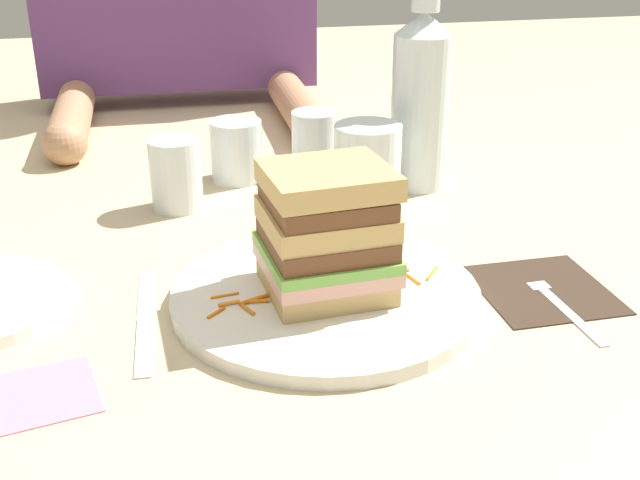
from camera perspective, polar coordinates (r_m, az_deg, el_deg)
ground_plane at (r=0.78m, az=-0.81°, el=-4.55°), size 3.00×3.00×0.00m
main_plate at (r=0.77m, az=0.45°, el=-4.08°), size 0.30×0.30×0.01m
sandwich at (r=0.74m, az=0.49°, el=0.49°), size 0.13×0.13×0.13m
carrot_shred_0 at (r=0.75m, az=-4.49°, el=-4.34°), size 0.02×0.01×0.00m
carrot_shred_1 at (r=0.75m, az=-4.68°, el=-4.21°), size 0.03×0.02×0.00m
carrot_shred_2 at (r=0.77m, az=-6.76°, el=-3.91°), size 0.03×0.01×0.00m
carrot_shred_3 at (r=0.74m, az=-5.12°, el=-4.94°), size 0.01×0.02×0.00m
carrot_shred_4 at (r=0.74m, az=-7.37°, el=-5.12°), size 0.02×0.02×0.00m
carrot_shred_5 at (r=0.75m, az=-6.47°, el=-4.47°), size 0.02×0.01×0.00m
carrot_shred_6 at (r=0.79m, az=6.66°, el=-2.79°), size 0.01×0.02×0.00m
carrot_shred_7 at (r=0.81m, az=5.70°, el=-2.29°), size 0.01×0.03×0.00m
carrot_shred_8 at (r=0.80m, az=5.28°, el=-2.57°), size 0.02×0.03×0.00m
carrot_shred_9 at (r=0.81m, az=7.94°, el=-2.34°), size 0.02×0.03×0.00m
carrot_shred_10 at (r=0.81m, az=5.31°, el=-2.22°), size 0.03×0.00×0.00m
napkin_dark at (r=0.83m, az=15.52°, el=-3.36°), size 0.13×0.13×0.00m
fork at (r=0.81m, az=16.30°, el=-3.87°), size 0.02×0.17×0.00m
knife at (r=0.76m, az=-12.30°, el=-5.60°), size 0.02×0.20×0.00m
juice_glass at (r=0.99m, az=3.38°, el=5.04°), size 0.08×0.08×0.10m
water_bottle at (r=1.05m, az=7.14°, el=9.97°), size 0.07×0.07×0.27m
empty_tumbler_0 at (r=1.09m, az=-5.94°, el=6.32°), size 0.07×0.07×0.08m
empty_tumbler_1 at (r=1.11m, az=-0.42°, el=6.95°), size 0.06×0.06×0.08m
empty_tumbler_2 at (r=1.00m, az=-10.18°, el=4.61°), size 0.06×0.06×0.09m
napkin_pink at (r=0.69m, az=-19.03°, el=-10.25°), size 0.10×0.10×0.00m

